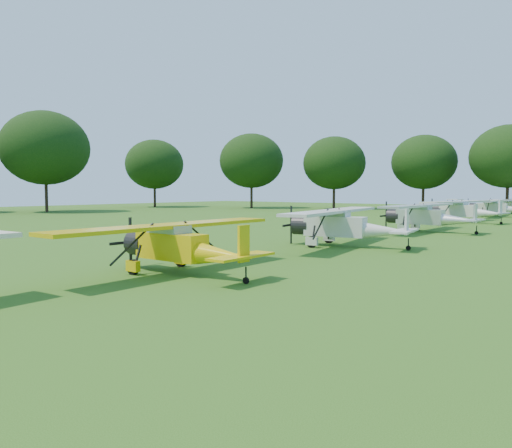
{
  "coord_description": "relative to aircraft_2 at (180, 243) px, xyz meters",
  "views": [
    {
      "loc": [
        15.26,
        -24.81,
        3.29
      ],
      "look_at": [
        -1.65,
        -3.76,
        1.4
      ],
      "focal_mm": 35.0,
      "sensor_mm": 36.0,
      "label": 1
    }
  ],
  "objects": [
    {
      "name": "golf_cart",
      "position": [
        -8.94,
        62.71,
        -0.61
      ],
      "size": [
        2.45,
        1.98,
        1.83
      ],
      "rotation": [
        0.0,
        0.0,
        -0.39
      ],
      "color": "#B52B0C",
      "rests_on": "ground"
    },
    {
      "name": "tree_belt",
      "position": [
        2.62,
        11.87,
        6.8
      ],
      "size": [
        137.36,
        130.27,
        14.52
      ],
      "color": "black",
      "rests_on": "ground"
    },
    {
      "name": "aircraft_2",
      "position": [
        0.0,
        0.0,
        0.0
      ],
      "size": [
        6.68,
        10.61,
        2.1
      ],
      "rotation": [
        0.0,
        0.0,
        0.01
      ],
      "color": "#DFBB09",
      "rests_on": "ground"
    },
    {
      "name": "ground",
      "position": [
        -0.95,
        11.71,
        -1.23
      ],
      "size": [
        160.0,
        160.0,
        0.0
      ],
      "primitive_type": "plane",
      "color": "#264D13",
      "rests_on": "ground"
    },
    {
      "name": "aircraft_3",
      "position": [
        0.46,
        12.18,
        0.11
      ],
      "size": [
        7.38,
        11.68,
        2.29
      ],
      "rotation": [
        0.0,
        0.0,
        0.17
      ],
      "color": "silver",
      "rests_on": "ground"
    },
    {
      "name": "aircraft_6",
      "position": [
        -0.46,
        50.79,
        0.04
      ],
      "size": [
        6.9,
        10.99,
        2.16
      ],
      "rotation": [
        0.0,
        0.0,
        0.1
      ],
      "color": "silver",
      "rests_on": "ground"
    },
    {
      "name": "aircraft_4",
      "position": [
        0.63,
        24.93,
        0.12
      ],
      "size": [
        7.31,
        11.61,
        2.3
      ],
      "rotation": [
        0.0,
        0.0,
        0.01
      ],
      "color": "silver",
      "rests_on": "ground"
    },
    {
      "name": "aircraft_5",
      "position": [
        -0.49,
        38.01,
        0.12
      ],
      "size": [
        7.43,
        11.76,
        2.31
      ],
      "rotation": [
        0.0,
        0.0,
        -0.16
      ],
      "color": "silver",
      "rests_on": "ground"
    }
  ]
}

